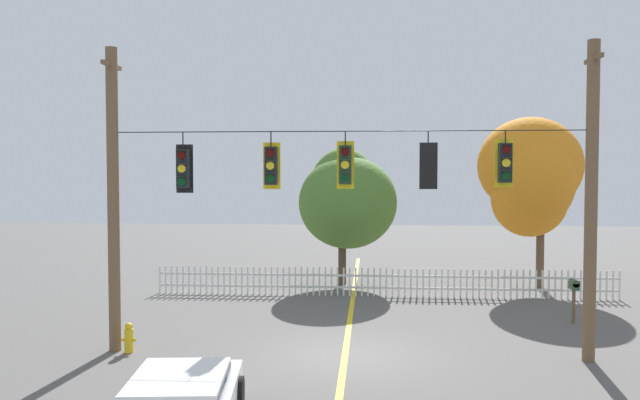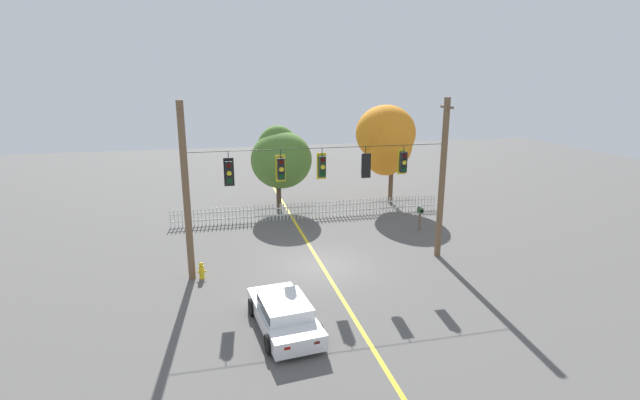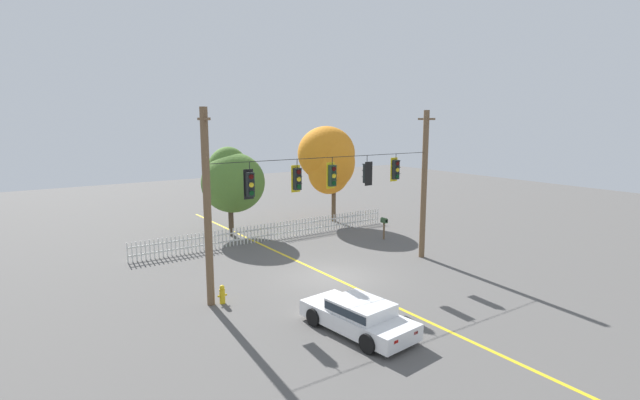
# 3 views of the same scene
# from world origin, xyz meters

# --- Properties ---
(ground) EXTENTS (80.00, 80.00, 0.00)m
(ground) POSITION_xyz_m (0.00, 0.00, 0.00)
(ground) COLOR #565451
(lane_centerline_stripe) EXTENTS (0.16, 36.00, 0.01)m
(lane_centerline_stripe) POSITION_xyz_m (0.00, 0.00, 0.00)
(lane_centerline_stripe) COLOR gold
(lane_centerline_stripe) RESTS_ON ground
(signal_support_span) EXTENTS (12.09, 1.10, 7.71)m
(signal_support_span) POSITION_xyz_m (0.00, 0.00, 3.92)
(signal_support_span) COLOR brown
(signal_support_span) RESTS_ON ground
(traffic_signal_northbound_primary) EXTENTS (0.43, 0.38, 1.53)m
(traffic_signal_northbound_primary) POSITION_xyz_m (-4.07, 0.01, 4.67)
(traffic_signal_northbound_primary) COLOR black
(traffic_signal_eastbound_side) EXTENTS (0.43, 0.38, 1.43)m
(traffic_signal_eastbound_side) POSITION_xyz_m (-1.84, 0.01, 4.74)
(traffic_signal_eastbound_side) COLOR black
(traffic_signal_westbound_side) EXTENTS (0.43, 0.38, 1.42)m
(traffic_signal_westbound_side) POSITION_xyz_m (0.00, 0.01, 4.76)
(traffic_signal_westbound_side) COLOR black
(traffic_signal_southbound_primary) EXTENTS (0.43, 0.38, 1.42)m
(traffic_signal_southbound_primary) POSITION_xyz_m (2.02, -0.01, 4.73)
(traffic_signal_southbound_primary) COLOR black
(traffic_signal_northbound_secondary) EXTENTS (0.43, 0.38, 1.37)m
(traffic_signal_northbound_secondary) POSITION_xyz_m (3.86, 0.01, 4.80)
(traffic_signal_northbound_secondary) COLOR black
(white_picket_fence) EXTENTS (16.91, 0.06, 1.05)m
(white_picket_fence) POSITION_xyz_m (1.11, 7.72, 0.53)
(white_picket_fence) COLOR silver
(white_picket_fence) RESTS_ON ground
(autumn_maple_near_fence) EXTENTS (3.99, 3.71, 5.58)m
(autumn_maple_near_fence) POSITION_xyz_m (-0.35, 10.26, 3.47)
(autumn_maple_near_fence) COLOR #473828
(autumn_maple_near_fence) RESTS_ON ground
(autumn_maple_mid) EXTENTS (4.12, 4.29, 6.79)m
(autumn_maple_mid) POSITION_xyz_m (6.98, 10.12, 4.42)
(autumn_maple_mid) COLOR brown
(autumn_maple_mid) RESTS_ON ground
(parked_car) EXTENTS (2.28, 4.44, 1.15)m
(parked_car) POSITION_xyz_m (-2.61, -5.22, 0.60)
(parked_car) COLOR white
(parked_car) RESTS_ON ground
(fire_hydrant) EXTENTS (0.38, 0.22, 0.76)m
(fire_hydrant) POSITION_xyz_m (-5.48, -0.15, 0.37)
(fire_hydrant) COLOR gold
(fire_hydrant) RESTS_ON ground
(roadside_mailbox) EXTENTS (0.25, 0.44, 1.34)m
(roadside_mailbox) POSITION_xyz_m (6.78, 3.99, 1.09)
(roadside_mailbox) COLOR brown
(roadside_mailbox) RESTS_ON ground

